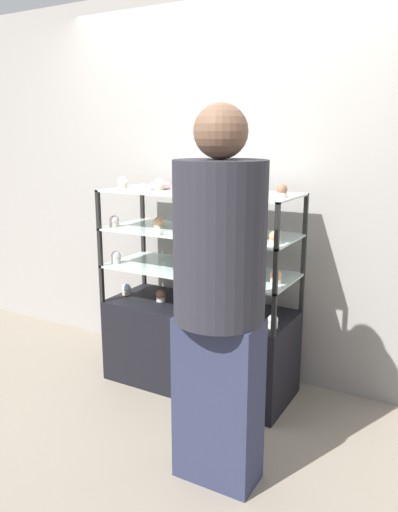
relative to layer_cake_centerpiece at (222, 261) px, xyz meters
The scene contains 31 objects.
ground_plane 0.88m from the layer_cake_centerpiece, 169.01° to the right, with size 20.00×20.00×0.00m, color gray.
back_wall 0.58m from the layer_cake_centerpiece, 112.41° to the left, with size 8.00×0.05×2.60m.
display_base 0.61m from the layer_cake_centerpiece, 169.01° to the right, with size 1.24×0.50×0.56m.
display_riser_lower 0.17m from the layer_cake_centerpiece, 169.01° to the right, with size 1.24×0.50×0.25m.
display_riser_middle 0.23m from the layer_cake_centerpiece, 169.01° to the right, with size 1.24×0.50×0.25m.
display_riser_upper 0.45m from the layer_cake_centerpiece, 169.01° to the right, with size 1.24×0.50×0.25m.
layer_cake_centerpiece is the anchor object (origin of this frame).
sheet_cake_frosted 0.25m from the layer_cake_centerpiece, ahead, with size 0.25×0.15×0.07m.
cupcake_0 0.77m from the layer_cake_centerpiece, behind, with size 0.06×0.06×0.08m.
cupcake_1 0.51m from the layer_cake_centerpiece, behind, with size 0.06×0.06×0.08m.
cupcake_2 0.32m from the layer_cake_centerpiece, 150.23° to the right, with size 0.06×0.06×0.08m.
cupcake_3 0.31m from the layer_cake_centerpiece, 30.81° to the right, with size 0.06×0.06×0.08m.
cupcake_4 0.51m from the layer_cake_centerpiece, 20.13° to the right, with size 0.06×0.06×0.08m.
price_tag_0 0.40m from the layer_cake_centerpiece, 73.97° to the right, with size 0.04×0.00×0.04m.
cupcake_5 0.73m from the layer_cake_centerpiece, 167.02° to the right, with size 0.07×0.07×0.08m.
cupcake_6 0.23m from the layer_cake_centerpiece, 137.05° to the right, with size 0.07×0.07×0.08m.
cupcake_7 0.40m from the layer_cake_centerpiece, 12.07° to the right, with size 0.07×0.07×0.08m.
price_tag_1 0.30m from the layer_cake_centerpiece, 117.39° to the right, with size 0.04×0.00×0.04m.
cupcake_8 0.77m from the layer_cake_centerpiece, 167.32° to the right, with size 0.07×0.07×0.07m.
cupcake_9 0.49m from the layer_cake_centerpiece, behind, with size 0.07×0.07×0.07m.
cupcake_10 0.29m from the layer_cake_centerpiece, 137.70° to the right, with size 0.07×0.07×0.07m.
cupcake_11 0.48m from the layer_cake_centerpiece, 21.06° to the right, with size 0.07×0.07×0.07m.
price_tag_2 0.45m from the layer_cake_centerpiece, 140.01° to the right, with size 0.04×0.00×0.04m.
cupcake_12 0.85m from the layer_cake_centerpiece, behind, with size 0.06×0.06×0.07m.
cupcake_13 0.63m from the layer_cake_centerpiece, 169.05° to the right, with size 0.06×0.06×0.07m.
cupcake_14 0.51m from the layer_cake_centerpiece, 134.79° to the right, with size 0.06×0.06×0.07m.
cupcake_15 0.49m from the layer_cake_centerpiece, 30.95° to the right, with size 0.06×0.06×0.07m.
cupcake_16 0.62m from the layer_cake_centerpiece, ahead, with size 0.06×0.06×0.07m.
price_tag_3 0.70m from the layer_cake_centerpiece, 150.83° to the right, with size 0.04×0.00×0.04m.
donut_glazed 0.64m from the layer_cake_centerpiece, behind, with size 0.14×0.14×0.04m.
customer_figure 0.89m from the layer_cake_centerpiece, 63.98° to the right, with size 0.41×0.41×1.77m.
Camera 1 is at (1.52, -2.68, 1.63)m, focal length 35.00 mm.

